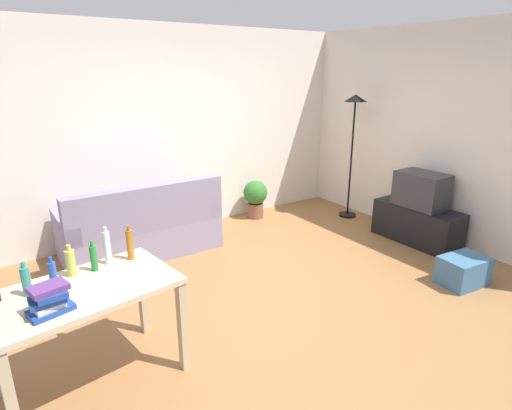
# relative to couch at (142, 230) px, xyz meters

# --- Properties ---
(ground_plane) EXTENTS (5.20, 4.40, 0.02)m
(ground_plane) POSITION_rel_couch_xyz_m (0.81, -1.59, -0.32)
(ground_plane) COLOR olive
(wall_rear) EXTENTS (5.20, 0.10, 2.70)m
(wall_rear) POSITION_rel_couch_xyz_m (0.81, 0.61, 1.04)
(wall_rear) COLOR silver
(wall_rear) RESTS_ON ground_plane
(wall_right) EXTENTS (0.10, 4.40, 2.70)m
(wall_right) POSITION_rel_couch_xyz_m (3.41, -1.59, 1.04)
(wall_right) COLOR beige
(wall_right) RESTS_ON ground_plane
(couch) EXTENTS (1.81, 0.84, 0.92)m
(couch) POSITION_rel_couch_xyz_m (0.00, 0.00, 0.00)
(couch) COLOR gray
(couch) RESTS_ON ground_plane
(tv_stand) EXTENTS (0.44, 1.10, 0.48)m
(tv_stand) POSITION_rel_couch_xyz_m (3.06, -1.64, -0.07)
(tv_stand) COLOR black
(tv_stand) RESTS_ON ground_plane
(tv) EXTENTS (0.41, 0.60, 0.44)m
(tv) POSITION_rel_couch_xyz_m (3.07, -1.64, 0.39)
(tv) COLOR #2D2D33
(tv) RESTS_ON tv_stand
(torchiere_lamp) EXTENTS (0.32, 0.32, 1.81)m
(torchiere_lamp) POSITION_rel_couch_xyz_m (3.06, -0.44, 1.11)
(torchiere_lamp) COLOR black
(torchiere_lamp) RESTS_ON ground_plane
(desk) EXTENTS (1.28, 0.85, 0.76)m
(desk) POSITION_rel_couch_xyz_m (-1.06, -1.92, 0.34)
(desk) COLOR #C6B28E
(desk) RESTS_ON ground_plane
(potted_plant) EXTENTS (0.36, 0.36, 0.57)m
(potted_plant) POSITION_rel_couch_xyz_m (1.86, 0.31, 0.02)
(potted_plant) COLOR brown
(potted_plant) RESTS_ON ground_plane
(storage_box) EXTENTS (0.52, 0.40, 0.30)m
(storage_box) POSITION_rel_couch_xyz_m (2.49, -2.62, -0.16)
(storage_box) COLOR #386084
(storage_box) RESTS_ON ground_plane
(bottle_tall) EXTENTS (0.06, 0.06, 0.24)m
(bottle_tall) POSITION_rel_couch_xyz_m (-1.37, -1.82, 0.56)
(bottle_tall) COLOR teal
(bottle_tall) RESTS_ON desk
(bottle_blue) EXTENTS (0.05, 0.05, 0.23)m
(bottle_blue) POSITION_rel_couch_xyz_m (-1.21, -1.82, 0.55)
(bottle_blue) COLOR #2347A3
(bottle_blue) RESTS_ON desk
(bottle_squat) EXTENTS (0.07, 0.07, 0.23)m
(bottle_squat) POSITION_rel_couch_xyz_m (-1.08, -1.69, 0.55)
(bottle_squat) COLOR #BCB24C
(bottle_squat) RESTS_ON desk
(bottle_green) EXTENTS (0.05, 0.05, 0.23)m
(bottle_green) POSITION_rel_couch_xyz_m (-0.92, -1.70, 0.55)
(bottle_green) COLOR #1E722D
(bottle_green) RESTS_ON desk
(bottle_clear) EXTENTS (0.05, 0.05, 0.29)m
(bottle_clear) POSITION_rel_couch_xyz_m (-0.81, -1.64, 0.58)
(bottle_clear) COLOR silver
(bottle_clear) RESTS_ON desk
(bottle_amber) EXTENTS (0.05, 0.05, 0.28)m
(bottle_amber) POSITION_rel_couch_xyz_m (-0.65, -1.66, 0.58)
(bottle_amber) COLOR #9E6019
(bottle_amber) RESTS_ON desk
(book_stack) EXTENTS (0.28, 0.20, 0.18)m
(book_stack) POSITION_rel_couch_xyz_m (-1.29, -2.12, 0.54)
(book_stack) COLOR navy
(book_stack) RESTS_ON desk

